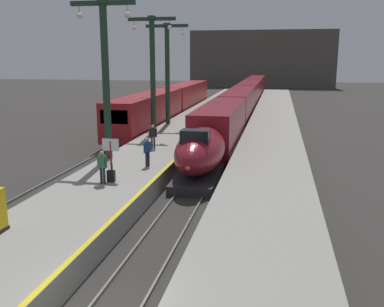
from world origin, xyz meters
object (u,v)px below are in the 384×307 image
at_px(station_column_mid, 105,66).
at_px(station_column_distant, 167,64).
at_px(highspeed_train_main, 244,98).
at_px(regional_train_adjacent, 170,102).
at_px(passenger_far_waiting, 147,150).
at_px(departure_info_board, 111,150).
at_px(passenger_mid_platform, 153,135).
at_px(rolling_suitcase, 111,176).
at_px(passenger_near_edge, 102,165).
at_px(station_column_far, 153,64).

relative_size(station_column_mid, station_column_distant, 1.03).
relative_size(highspeed_train_main, regional_train_adjacent, 2.08).
height_order(highspeed_train_main, station_column_distant, station_column_distant).
height_order(regional_train_adjacent, station_column_distant, station_column_distant).
xyz_separation_m(regional_train_adjacent, passenger_far_waiting, (5.19, -26.32, -0.09)).
bearing_deg(station_column_distant, departure_info_board, -84.44).
relative_size(regional_train_adjacent, passenger_mid_platform, 21.66).
bearing_deg(passenger_far_waiting, highspeed_train_main, 85.23).
xyz_separation_m(regional_train_adjacent, rolling_suitcase, (4.32, -29.84, -0.77)).
bearing_deg(passenger_near_edge, rolling_suitcase, 53.60).
height_order(regional_train_adjacent, station_column_far, station_column_far).
distance_m(station_column_mid, rolling_suitcase, 7.71).
bearing_deg(highspeed_train_main, station_column_mid, -100.04).
distance_m(passenger_mid_platform, rolling_suitcase, 8.45).
distance_m(station_column_mid, passenger_mid_platform, 6.16).
bearing_deg(passenger_far_waiting, passenger_mid_platform, 102.43).
bearing_deg(station_column_far, passenger_near_edge, -83.29).
height_order(passenger_mid_platform, rolling_suitcase, passenger_mid_platform).
bearing_deg(passenger_near_edge, departure_info_board, 86.65).
xyz_separation_m(station_column_far, station_column_distant, (0.00, 4.92, -0.11)).
xyz_separation_m(station_column_distant, rolling_suitcase, (2.12, -20.13, -5.31)).
height_order(station_column_distant, passenger_near_edge, station_column_distant).
bearing_deg(station_column_mid, station_column_distant, 90.00).
relative_size(regional_train_adjacent, passenger_far_waiting, 21.66).
relative_size(regional_train_adjacent, station_column_far, 3.83).
relative_size(station_column_far, passenger_far_waiting, 5.65).
distance_m(regional_train_adjacent, passenger_mid_platform, 21.81).
height_order(highspeed_train_main, station_column_mid, station_column_mid).
relative_size(station_column_far, passenger_mid_platform, 5.65).
relative_size(station_column_distant, passenger_mid_platform, 5.53).
distance_m(rolling_suitcase, departure_info_board, 1.39).
xyz_separation_m(passenger_near_edge, departure_info_board, (0.06, 1.04, 0.52)).
height_order(passenger_near_edge, rolling_suitcase, passenger_near_edge).
height_order(regional_train_adjacent, station_column_mid, station_column_mid).
bearing_deg(passenger_far_waiting, departure_info_board, -110.90).
xyz_separation_m(regional_train_adjacent, station_column_far, (2.20, -14.64, 4.64)).
bearing_deg(station_column_far, station_column_mid, -90.00).
relative_size(passenger_mid_platform, rolling_suitcase, 1.72).
bearing_deg(passenger_far_waiting, station_column_distant, 100.22).
bearing_deg(station_column_distant, passenger_near_edge, -84.89).
height_order(station_column_far, departure_info_board, station_column_far).
bearing_deg(station_column_far, station_column_distant, 90.00).
height_order(station_column_distant, passenger_far_waiting, station_column_distant).
bearing_deg(regional_train_adjacent, station_column_distant, -77.24).
bearing_deg(rolling_suitcase, highspeed_train_main, 84.37).
height_order(station_column_far, rolling_suitcase, station_column_far).
distance_m(station_column_mid, departure_info_board, 6.38).
bearing_deg(passenger_mid_platform, station_column_far, 105.75).
distance_m(station_column_distant, passenger_near_edge, 21.11).
height_order(station_column_mid, passenger_mid_platform, station_column_mid).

